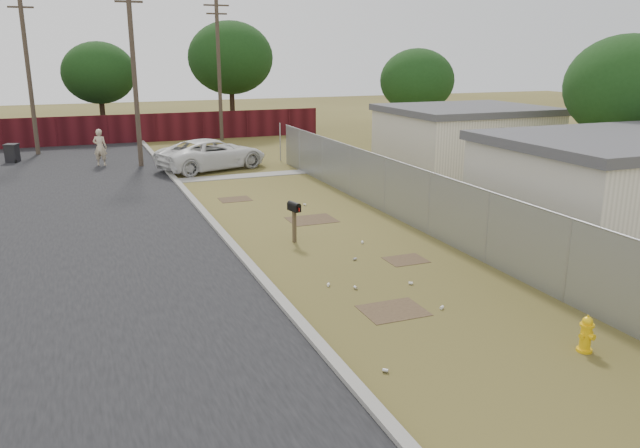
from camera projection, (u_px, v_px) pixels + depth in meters
name	position (u px, v px, depth m)	size (l,w,h in m)	color
ground	(338.00, 245.00, 18.70)	(120.00, 120.00, 0.00)	olive
street	(89.00, 205.00, 23.51)	(15.10, 60.00, 0.12)	black
chainlink_fence	(413.00, 203.00, 20.52)	(0.10, 27.06, 2.02)	gray
privacy_fence	(91.00, 130.00, 38.73)	(30.00, 0.12, 1.80)	#450E14
utility_poles	(132.00, 69.00, 34.67)	(12.60, 8.24, 9.00)	#43392D
houses	(533.00, 158.00, 24.54)	(9.30, 17.24, 3.10)	white
horizon_trees	(202.00, 68.00, 38.88)	(33.32, 31.94, 7.78)	black
fire_hydrant	(586.00, 335.00, 11.96)	(0.35, 0.36, 0.75)	yellow
mailbox	(294.00, 210.00, 18.72)	(0.30, 0.55, 1.26)	brown
pickup_truck	(212.00, 154.00, 30.61)	(2.50, 5.43, 1.51)	silver
pedestrian	(100.00, 147.00, 31.48)	(0.68, 0.45, 1.88)	#CBB694
trash_bin	(12.00, 153.00, 32.60)	(0.82, 0.88, 0.97)	black
scattered_litter	(362.00, 271.00, 16.37)	(3.17, 12.58, 0.07)	silver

